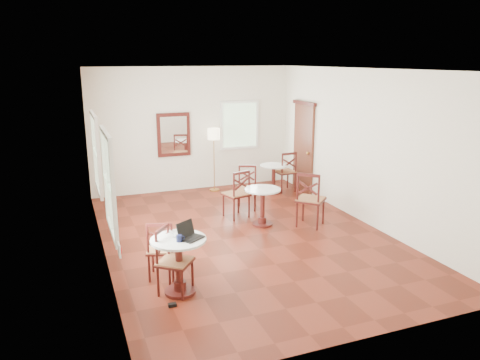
% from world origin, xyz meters
% --- Properties ---
extents(ground, '(7.00, 7.00, 0.00)m').
position_xyz_m(ground, '(0.00, 0.00, 0.00)').
color(ground, '#5F1D10').
rests_on(ground, ground).
extents(room_shell, '(5.02, 7.02, 3.01)m').
position_xyz_m(room_shell, '(-0.06, 0.27, 1.89)').
color(room_shell, silver).
rests_on(room_shell, ground).
extents(cafe_table_near, '(0.76, 0.76, 0.81)m').
position_xyz_m(cafe_table_near, '(-1.64, -1.65, 0.50)').
color(cafe_table_near, '#451511').
rests_on(cafe_table_near, ground).
extents(cafe_table_mid, '(0.70, 0.70, 0.74)m').
position_xyz_m(cafe_table_mid, '(0.53, 0.45, 0.46)').
color(cafe_table_mid, '#451511').
rests_on(cafe_table_mid, ground).
extents(cafe_table_back, '(0.65, 0.65, 0.69)m').
position_xyz_m(cafe_table_back, '(1.69, 2.44, 0.43)').
color(cafe_table_back, '#451511').
rests_on(cafe_table_back, ground).
extents(chair_near_a, '(0.54, 0.54, 0.91)m').
position_xyz_m(chair_near_a, '(-1.77, -1.10, 0.45)').
color(chair_near_a, '#451511').
rests_on(chair_near_a, ground).
extents(chair_near_b, '(0.61, 0.61, 0.95)m').
position_xyz_m(chair_near_b, '(-1.71, -1.60, 0.47)').
color(chair_near_b, '#451511').
rests_on(chair_near_b, ground).
extents(chair_mid_a, '(0.57, 0.57, 1.00)m').
position_xyz_m(chair_mid_a, '(0.23, 1.07, 0.50)').
color(chair_mid_a, '#451511').
rests_on(chair_mid_a, ground).
extents(chair_mid_b, '(0.71, 0.71, 1.09)m').
position_xyz_m(chair_mid_b, '(1.37, 0.07, 0.54)').
color(chair_mid_b, '#451511').
rests_on(chair_mid_b, ground).
extents(chair_back_a, '(0.48, 0.48, 0.99)m').
position_xyz_m(chair_back_a, '(2.03, 2.48, 0.49)').
color(chair_back_a, '#451511').
rests_on(chair_back_a, ground).
extents(chair_back_b, '(0.57, 0.57, 0.94)m').
position_xyz_m(chair_back_b, '(0.63, 1.53, 0.47)').
color(chair_back_b, '#451511').
rests_on(chair_back_b, ground).
extents(floor_lamp, '(0.30, 0.30, 1.55)m').
position_xyz_m(floor_lamp, '(0.41, 3.15, 1.31)').
color(floor_lamp, '#BF8C3F').
rests_on(floor_lamp, ground).
extents(laptop, '(0.40, 0.38, 0.22)m').
position_xyz_m(laptop, '(-1.50, -1.67, 0.86)').
color(laptop, black).
rests_on(laptop, cafe_table_near).
extents(mouse, '(0.10, 0.09, 0.03)m').
position_xyz_m(mouse, '(-1.64, -1.66, 0.82)').
color(mouse, black).
rests_on(mouse, cafe_table_near).
extents(navy_mug, '(0.12, 0.08, 0.09)m').
position_xyz_m(navy_mug, '(-1.65, -1.75, 0.85)').
color(navy_mug, '#101538').
rests_on(navy_mug, cafe_table_near).
extents(water_glass, '(0.06, 0.06, 0.10)m').
position_xyz_m(water_glass, '(-1.67, -1.57, 0.85)').
color(water_glass, white).
rests_on(water_glass, cafe_table_near).
extents(power_adapter, '(0.11, 0.07, 0.04)m').
position_xyz_m(power_adapter, '(-1.83, -1.98, 0.02)').
color(power_adapter, black).
rests_on(power_adapter, ground).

